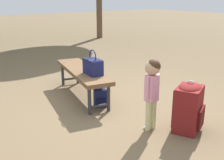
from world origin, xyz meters
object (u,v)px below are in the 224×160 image
object	(u,v)px
backpack_large	(189,106)
child_standing	(152,84)
backpack_small	(100,97)
handbag	(93,66)
park_bench	(82,73)

from	to	relation	value
backpack_large	child_standing	bearing A→B (deg)	-128.55
backpack_large	backpack_small	xyz separation A→B (m)	(-1.22, -0.45, -0.16)
child_standing	backpack_large	size ratio (longest dim) A/B	1.39
handbag	backpack_large	world-z (taller)	handbag
child_standing	park_bench	bearing A→B (deg)	-175.50
child_standing	backpack_large	distance (m)	0.51
park_bench	backpack_large	xyz separation A→B (m)	(1.73, 0.46, -0.08)
park_bench	backpack_small	world-z (taller)	park_bench
handbag	child_standing	xyz separation A→B (m)	(1.12, 0.12, 0.01)
handbag	backpack_small	bearing A→B (deg)	3.52
park_bench	child_standing	bearing A→B (deg)	4.50
park_bench	child_standing	distance (m)	1.47
backpack_large	backpack_small	world-z (taller)	backpack_large
handbag	backpack_small	size ratio (longest dim) A/B	1.23
park_bench	backpack_small	bearing A→B (deg)	0.39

